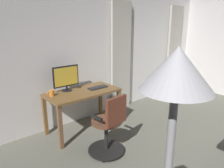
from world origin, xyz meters
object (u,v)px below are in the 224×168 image
Objects in this scene: mug_tea at (51,93)px; floor_lamp at (169,164)px; computer_monitor at (66,77)px; office_chair at (109,127)px; desk at (83,97)px; computer_mouse at (79,86)px; computer_keyboard at (98,88)px.

floor_lamp is at bearing 75.03° from mug_tea.
mug_tea is (0.34, 0.11, -0.19)m from computer_monitor.
desk is at bearing 76.33° from office_chair.
computer_mouse reaches higher than desk.
computer_monitor is 0.35m from computer_mouse.
computer_mouse is at bearing -114.96° from floor_lamp.
office_chair is at bearing 113.11° from mug_tea.
floor_lamp is at bearing 69.41° from computer_monitor.
computer_keyboard is 0.36m from computer_mouse.
computer_mouse is 0.80× the size of mug_tea.
mug_tea is (0.54, -0.10, 0.16)m from desk.
mug_tea reaches higher than desk.
computer_keyboard is at bearing 131.47° from computer_mouse.
computer_keyboard is 0.86m from mug_tea.
office_chair reaches higher than mug_tea.
office_chair is 0.52× the size of floor_lamp.
desk is 12.91× the size of computer_mouse.
computer_monitor is 3.87× the size of mug_tea.
floor_lamp is at bearing 64.34° from desk.
computer_mouse is at bearing -173.78° from computer_monitor.
computer_keyboard is 0.20× the size of floor_lamp.
computer_keyboard is 2.98× the size of mug_tea.
desk is 0.71× the size of floor_lamp.
mug_tea is 0.07× the size of floor_lamp.
computer_monitor is (0.20, -0.21, 0.35)m from desk.
computer_keyboard is 3.71× the size of computer_mouse.
desk is 0.28m from computer_mouse.
floor_lamp is at bearing -129.11° from office_chair.
computer_monitor reaches higher than desk.
office_chair is 2.54× the size of computer_keyboard.
office_chair reaches higher than computer_keyboard.
mug_tea is 2.89m from floor_lamp.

